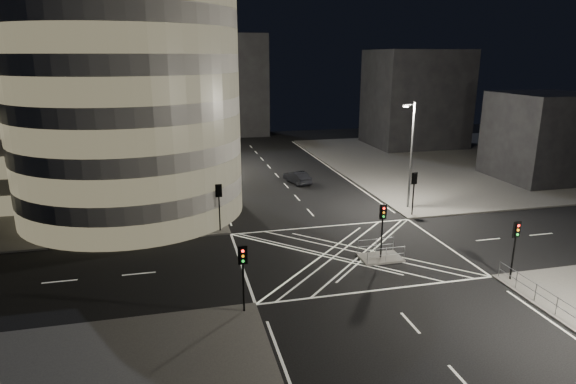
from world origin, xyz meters
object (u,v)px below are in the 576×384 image
object	(u,v)px
traffic_signal_fr	(414,186)
street_lamp_left_near	(205,155)
street_lamp_left_far	(195,128)
sedan	(297,177)
traffic_signal_fl	(219,199)
traffic_signal_island	(383,221)
central_island	(380,258)
street_lamp_right_far	(411,152)
traffic_signal_nl	(243,267)
traffic_signal_nr	(515,240)

from	to	relation	value
traffic_signal_fr	street_lamp_left_near	world-z (taller)	street_lamp_left_near
street_lamp_left_far	sedan	size ratio (longest dim) A/B	2.31
traffic_signal_fl	traffic_signal_island	size ratio (longest dim) A/B	1.00
traffic_signal_fl	street_lamp_left_near	distance (m)	5.86
central_island	street_lamp_right_far	size ratio (longest dim) A/B	0.30
traffic_signal_fr	street_lamp_left_far	world-z (taller)	street_lamp_left_far
traffic_signal_fr	street_lamp_right_far	world-z (taller)	street_lamp_right_far
traffic_signal_fr	street_lamp_left_far	distance (m)	29.63
street_lamp_left_far	sedan	bearing A→B (deg)	-40.22
traffic_signal_fl	street_lamp_right_far	distance (m)	18.55
traffic_signal_fr	central_island	bearing A→B (deg)	-129.33
central_island	street_lamp_left_far	xyz separation A→B (m)	(-11.44, 31.50, 5.47)
traffic_signal_fr	street_lamp_left_near	bearing A→B (deg)	164.08
street_lamp_left_near	street_lamp_left_far	distance (m)	18.00
traffic_signal_nl	traffic_signal_fr	world-z (taller)	same
street_lamp_left_near	street_lamp_right_far	bearing A→B (deg)	-9.03
street_lamp_left_far	traffic_signal_nr	bearing A→B (deg)	-63.64
central_island	traffic_signal_fl	bearing A→B (deg)	142.46
traffic_signal_nl	street_lamp_right_far	size ratio (longest dim) A/B	0.40
traffic_signal_nr	central_island	bearing A→B (deg)	142.07
street_lamp_left_far	traffic_signal_fl	bearing A→B (deg)	-88.43
central_island	sedan	distance (m)	22.27
sedan	traffic_signal_nl	bearing A→B (deg)	54.91
street_lamp_left_near	traffic_signal_nr	bearing A→B (deg)	-45.87
traffic_signal_fl	street_lamp_right_far	size ratio (longest dim) A/B	0.40
street_lamp_left_near	street_lamp_left_far	size ratio (longest dim) A/B	1.00
traffic_signal_nl	sedan	bearing A→B (deg)	69.50
traffic_signal_fr	traffic_signal_island	size ratio (longest dim) A/B	1.00
traffic_signal_island	street_lamp_right_far	distance (m)	13.13
street_lamp_left_near	sedan	distance (m)	14.82
traffic_signal_nr	street_lamp_left_far	world-z (taller)	street_lamp_left_far
traffic_signal_fr	traffic_signal_nr	world-z (taller)	same
traffic_signal_fr	street_lamp_left_near	distance (m)	19.14
street_lamp_left_near	traffic_signal_island	bearing A→B (deg)	-49.73
traffic_signal_nl	street_lamp_left_far	world-z (taller)	street_lamp_left_far
street_lamp_right_far	street_lamp_left_far	bearing A→B (deg)	131.94
central_island	traffic_signal_fr	world-z (taller)	traffic_signal_fr
traffic_signal_nr	street_lamp_left_near	distance (m)	26.32
street_lamp_left_near	street_lamp_left_far	world-z (taller)	same
traffic_signal_nr	sedan	bearing A→B (deg)	104.84
traffic_signal_island	street_lamp_right_far	size ratio (longest dim) A/B	0.40
central_island	traffic_signal_nl	size ratio (longest dim) A/B	0.75
traffic_signal_island	sedan	world-z (taller)	traffic_signal_island
traffic_signal_island	street_lamp_left_far	distance (m)	33.61
traffic_signal_nl	street_lamp_left_near	bearing A→B (deg)	91.94
traffic_signal_fr	street_lamp_left_far	bearing A→B (deg)	128.17
traffic_signal_fr	traffic_signal_island	distance (m)	10.73
traffic_signal_island	traffic_signal_nr	bearing A→B (deg)	-37.93
traffic_signal_fl	street_lamp_left_far	distance (m)	23.36
central_island	traffic_signal_nr	size ratio (longest dim) A/B	0.75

